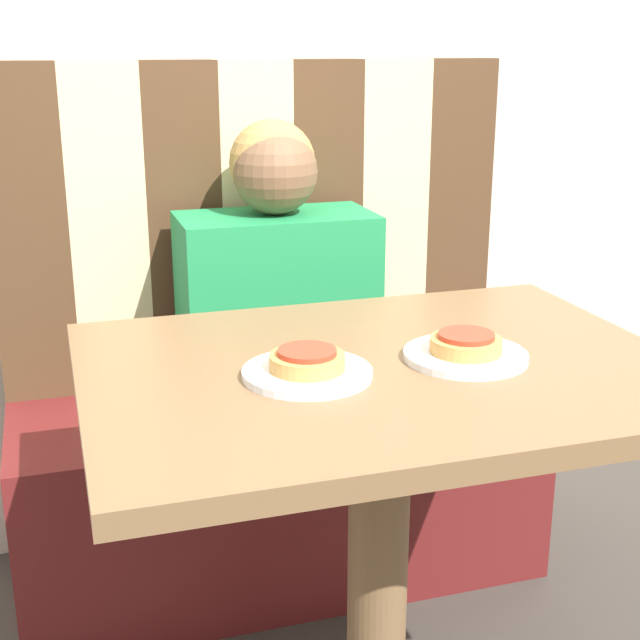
{
  "coord_description": "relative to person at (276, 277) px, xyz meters",
  "views": [
    {
      "loc": [
        -0.47,
        -1.2,
        1.23
      ],
      "look_at": [
        0.0,
        0.32,
        0.73
      ],
      "focal_mm": 50.0,
      "sensor_mm": 36.0,
      "label": 1
    }
  ],
  "objects": [
    {
      "name": "person",
      "position": [
        0.0,
        0.0,
        0.0
      ],
      "size": [
        0.42,
        0.23,
        0.63
      ],
      "color": "#1E8447",
      "rests_on": "booth_seat"
    },
    {
      "name": "dining_table",
      "position": [
        0.0,
        -0.65,
        -0.09
      ],
      "size": [
        0.91,
        0.69,
        0.76
      ],
      "color": "brown",
      "rests_on": "ground_plane"
    },
    {
      "name": "plate_right",
      "position": [
        0.13,
        -0.67,
        0.03
      ],
      "size": [
        0.19,
        0.19,
        0.01
      ],
      "color": "white",
      "rests_on": "dining_table"
    },
    {
      "name": "plate_left",
      "position": [
        -0.13,
        -0.67,
        0.03
      ],
      "size": [
        0.19,
        0.19,
        0.01
      ],
      "color": "white",
      "rests_on": "dining_table"
    },
    {
      "name": "pizza_right",
      "position": [
        0.13,
        -0.67,
        0.05
      ],
      "size": [
        0.11,
        0.11,
        0.03
      ],
      "color": "#C68E47",
      "rests_on": "plate_right"
    },
    {
      "name": "booth_backrest",
      "position": [
        0.0,
        0.19,
        0.09
      ],
      "size": [
        1.2,
        0.08,
        0.75
      ],
      "color": "#4C331E",
      "rests_on": "booth_seat"
    },
    {
      "name": "booth_seat",
      "position": [
        0.0,
        -0.0,
        -0.51
      ],
      "size": [
        1.2,
        0.46,
        0.44
      ],
      "color": "#5B1919",
      "rests_on": "ground_plane"
    },
    {
      "name": "pizza_left",
      "position": [
        -0.13,
        -0.67,
        0.05
      ],
      "size": [
        0.11,
        0.11,
        0.03
      ],
      "color": "#C68E47",
      "rests_on": "plate_left"
    },
    {
      "name": "wall_back",
      "position": [
        0.0,
        0.28,
        0.57
      ],
      "size": [
        7.0,
        0.05,
        2.6
      ],
      "color": "beige",
      "rests_on": "ground_plane"
    }
  ]
}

